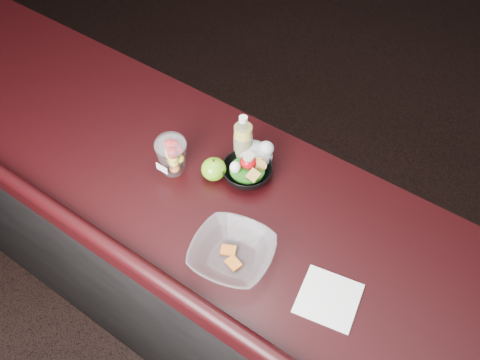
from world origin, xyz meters
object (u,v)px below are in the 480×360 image
fruit_cup (172,154)px  lemonade_bottle (243,142)px  green_apple (214,169)px  snack_bowl (247,171)px  takeout_bowl (232,254)px

fruit_cup → lemonade_bottle: bearing=47.8°
green_apple → lemonade_bottle: bearing=76.5°
green_apple → fruit_cup: bearing=-158.0°
green_apple → snack_bowl: snack_bowl is taller
fruit_cup → takeout_bowl: fruit_cup is taller
lemonade_bottle → takeout_bowl: lemonade_bottle is taller
snack_bowl → green_apple: bearing=-145.4°
lemonade_bottle → takeout_bowl: size_ratio=0.68×
lemonade_bottle → fruit_cup: lemonade_bottle is taller
snack_bowl → takeout_bowl: size_ratio=0.66×
fruit_cup → snack_bowl: size_ratio=0.81×
fruit_cup → snack_bowl: fruit_cup is taller
fruit_cup → green_apple: (0.13, 0.05, -0.04)m
takeout_bowl → fruit_cup: bearing=155.1°
fruit_cup → takeout_bowl: 0.40m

